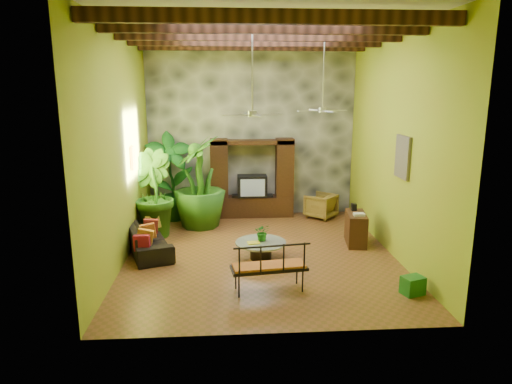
{
  "coord_description": "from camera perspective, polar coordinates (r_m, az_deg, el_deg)",
  "views": [
    {
      "loc": [
        -0.77,
        -9.89,
        3.74
      ],
      "look_at": [
        -0.08,
        0.2,
        1.41
      ],
      "focal_mm": 32.0,
      "sensor_mm": 36.0,
      "label": 1
    }
  ],
  "objects": [
    {
      "name": "ground",
      "position": [
        10.6,
        0.53,
        -7.68
      ],
      "size": [
        7.0,
        7.0,
        0.0
      ],
      "primitive_type": "plane",
      "color": "brown",
      "rests_on": "ground"
    },
    {
      "name": "tall_plant_c",
      "position": [
        12.37,
        -7.11,
        1.25
      ],
      "size": [
        1.56,
        1.56,
        2.49
      ],
      "primitive_type": "imported",
      "rotation": [
        0.0,
        0.0,
        4.84
      ],
      "color": "#286119",
      "rests_on": "ground"
    },
    {
      "name": "sofa",
      "position": [
        10.88,
        -13.29,
        -5.82
      ],
      "size": [
        1.41,
        2.2,
        0.6
      ],
      "primitive_type": "imported",
      "rotation": [
        0.0,
        0.0,
        1.89
      ],
      "color": "black",
      "rests_on": "ground"
    },
    {
      "name": "back_wall",
      "position": [
        13.46,
        -0.59,
        7.7
      ],
      "size": [
        6.0,
        0.02,
        5.0
      ],
      "primitive_type": "cube",
      "color": "#96B429",
      "rests_on": "ground"
    },
    {
      "name": "ceiling",
      "position": [
        9.99,
        0.59,
        20.23
      ],
      "size": [
        6.0,
        7.0,
        0.02
      ],
      "primitive_type": "cube",
      "color": "silver",
      "rests_on": "back_wall"
    },
    {
      "name": "ceiling_fan_front",
      "position": [
        9.51,
        -0.46,
        10.95
      ],
      "size": [
        1.28,
        1.28,
        1.86
      ],
      "color": "#A3A3A7",
      "rests_on": "ceiling"
    },
    {
      "name": "coffee_table",
      "position": [
        10.19,
        0.61,
        -7.0
      ],
      "size": [
        1.13,
        1.13,
        0.4
      ],
      "rotation": [
        0.0,
        0.0,
        0.22
      ],
      "color": "black",
      "rests_on": "ground"
    },
    {
      "name": "wall_art_painting",
      "position": [
        10.11,
        17.86,
        4.17
      ],
      "size": [
        0.06,
        0.7,
        0.9
      ],
      "primitive_type": "cube",
      "color": "#235882",
      "rests_on": "right_wall"
    },
    {
      "name": "green_bin",
      "position": [
        9.06,
        19.0,
        -10.97
      ],
      "size": [
        0.46,
        0.4,
        0.34
      ],
      "primitive_type": "cube",
      "rotation": [
        0.0,
        0.0,
        0.32
      ],
      "color": "#1F762E",
      "rests_on": "ground"
    },
    {
      "name": "ceiling_beams",
      "position": [
        9.97,
        0.59,
        18.98
      ],
      "size": [
        5.95,
        5.36,
        0.22
      ],
      "color": "#3E1F13",
      "rests_on": "ceiling"
    },
    {
      "name": "entertainment_center",
      "position": [
        13.34,
        -0.49,
        0.98
      ],
      "size": [
        2.4,
        0.55,
        2.3
      ],
      "color": "black",
      "rests_on": "ground"
    },
    {
      "name": "tall_plant_b",
      "position": [
        11.83,
        -12.93,
        -0.2
      ],
      "size": [
        1.55,
        1.56,
        2.22
      ],
      "primitive_type": "imported",
      "rotation": [
        0.0,
        0.0,
        2.31
      ],
      "color": "#275E18",
      "rests_on": "ground"
    },
    {
      "name": "yellow_tray",
      "position": [
        10.04,
        -0.31,
        -6.35
      ],
      "size": [
        0.28,
        0.22,
        0.03
      ],
      "primitive_type": "cube",
      "rotation": [
        0.0,
        0.0,
        0.16
      ],
      "color": "yellow",
      "rests_on": "coffee_table"
    },
    {
      "name": "right_wall",
      "position": [
        10.65,
        16.96,
        5.74
      ],
      "size": [
        0.02,
        7.0,
        5.0
      ],
      "primitive_type": "cube",
      "color": "#96B429",
      "rests_on": "ground"
    },
    {
      "name": "tall_plant_a",
      "position": [
        13.07,
        -10.58,
        1.85
      ],
      "size": [
        1.57,
        1.34,
        2.53
      ],
      "primitive_type": "imported",
      "rotation": [
        0.0,
        0.0,
        0.38
      ],
      "color": "#19601F",
      "rests_on": "ground"
    },
    {
      "name": "wall_art_mask",
      "position": [
        11.22,
        -15.14,
        4.14
      ],
      "size": [
        0.06,
        0.32,
        0.55
      ],
      "primitive_type": "cube",
      "color": "yellow",
      "rests_on": "left_wall"
    },
    {
      "name": "side_console",
      "position": [
        11.37,
        12.37,
        -4.48
      ],
      "size": [
        0.56,
        1.01,
        0.77
      ],
      "primitive_type": "cube",
      "rotation": [
        0.0,
        0.0,
        -0.14
      ],
      "color": "#31200F",
      "rests_on": "ground"
    },
    {
      "name": "centerpiece_plant",
      "position": [
        10.17,
        0.83,
        -5.04
      ],
      "size": [
        0.37,
        0.33,
        0.38
      ],
      "primitive_type": "imported",
      "rotation": [
        0.0,
        0.0,
        -0.09
      ],
      "color": "#195E18",
      "rests_on": "coffee_table"
    },
    {
      "name": "wicker_armchair",
      "position": [
        13.46,
        8.11,
        -1.71
      ],
      "size": [
        1.09,
        1.09,
        0.71
      ],
      "primitive_type": "imported",
      "rotation": [
        0.0,
        0.0,
        3.98
      ],
      "color": "olive",
      "rests_on": "ground"
    },
    {
      "name": "left_wall",
      "position": [
        10.21,
        -16.55,
        5.48
      ],
      "size": [
        0.02,
        7.0,
        5.0
      ],
      "primitive_type": "cube",
      "color": "#96B429",
      "rests_on": "ground"
    },
    {
      "name": "stone_accent_wall",
      "position": [
        13.4,
        -0.58,
        7.68
      ],
      "size": [
        5.98,
        0.1,
        4.98
      ],
      "primitive_type": "cube",
      "color": "#3C3E44",
      "rests_on": "ground"
    },
    {
      "name": "iron_bench",
      "position": [
        8.51,
        1.69,
        -9.08
      ],
      "size": [
        1.46,
        0.69,
        0.57
      ],
      "rotation": [
        0.0,
        0.0,
        0.13
      ],
      "color": "black",
      "rests_on": "ground"
    },
    {
      "name": "ceiling_fan_back",
      "position": [
        11.34,
        8.34,
        11.15
      ],
      "size": [
        1.28,
        1.28,
        1.86
      ],
      "color": "#A3A3A7",
      "rests_on": "ceiling"
    }
  ]
}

